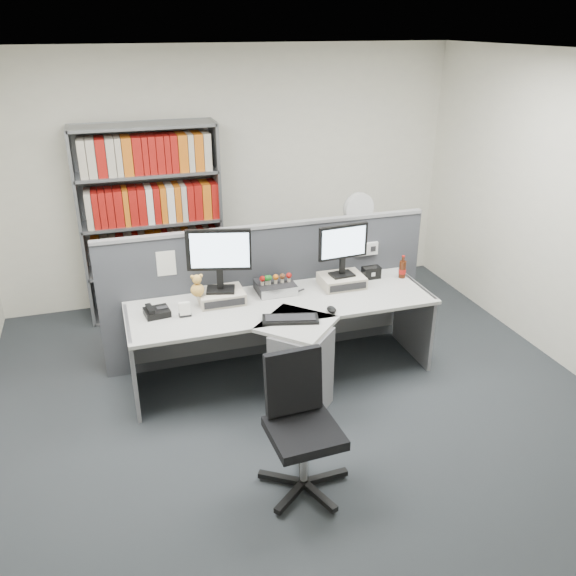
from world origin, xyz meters
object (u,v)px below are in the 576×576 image
object	(u,v)px
desk_calendar	(185,310)
desk_fan	(358,212)
keyboard	(290,319)
monitor_right	(343,246)
shelving_unit	(152,226)
office_chair	(300,421)
monitor_left	(219,255)
desk_phone	(156,312)
desk	(290,341)
speaker	(371,273)
mouse	(332,309)
desktop_pc	(275,287)
cola_bottle	(402,269)
filing_cabinet	(355,274)

from	to	relation	value
desk_calendar	desk_fan	distance (m)	2.37
desk_fan	desk_calendar	bearing A→B (deg)	-149.50
keyboard	desk_calendar	world-z (taller)	desk_calendar
monitor_right	shelving_unit	xyz separation A→B (m)	(-1.51, 1.47, -0.13)
monitor_right	office_chair	distance (m)	1.84
monitor_left	office_chair	xyz separation A→B (m)	(0.21, -1.49, -0.64)
monitor_left	desk_phone	size ratio (longest dim) A/B	2.51
monitor_left	desk_phone	distance (m)	0.68
monitor_right	desk_fan	distance (m)	1.18
desk	monitor_left	bearing A→B (deg)	141.97
shelving_unit	office_chair	xyz separation A→B (m)	(0.62, -2.96, -0.47)
monitor_right	speaker	bearing A→B (deg)	13.85
mouse	speaker	world-z (taller)	speaker
desk_phone	desk_fan	bearing A→B (deg)	26.40
desktop_pc	desk_fan	bearing A→B (deg)	38.77
keyboard	mouse	bearing A→B (deg)	7.24
monitor_left	office_chair	world-z (taller)	monitor_left
mouse	speaker	distance (m)	0.82
speaker	cola_bottle	xyz separation A→B (m)	(0.28, -0.07, 0.03)
keyboard	filing_cabinet	distance (m)	2.01
monitor_left	desk_phone	xyz separation A→B (m)	(-0.55, -0.10, -0.39)
monitor_right	desktop_pc	xyz separation A→B (m)	(-0.60, 0.06, -0.34)
keyboard	cola_bottle	xyz separation A→B (m)	(1.25, 0.52, 0.07)
shelving_unit	office_chair	size ratio (longest dim) A/B	2.13
monitor_right	speaker	world-z (taller)	monitor_right
mouse	monitor_left	bearing A→B (deg)	150.41
keyboard	mouse	xyz separation A→B (m)	(0.37, 0.05, 0.01)
desk	mouse	size ratio (longest dim) A/B	22.61
mouse	speaker	bearing A→B (deg)	42.10
desk	office_chair	bearing A→B (deg)	-104.34
desk_calendar	speaker	world-z (taller)	desk_calendar
mouse	desk_calendar	bearing A→B (deg)	165.96
office_chair	speaker	bearing A→B (deg)	52.24
desk	desk_fan	bearing A→B (deg)	49.38
speaker	desk_fan	size ratio (longest dim) A/B	0.29
monitor_left	filing_cabinet	bearing A→B (deg)	31.00
desktop_pc	filing_cabinet	bearing A→B (deg)	38.79
mouse	filing_cabinet	bearing A→B (deg)	59.60
desktop_pc	cola_bottle	world-z (taller)	cola_bottle
desktop_pc	filing_cabinet	size ratio (longest dim) A/B	0.47
monitor_left	keyboard	size ratio (longest dim) A/B	1.15
monitor_right	desk_calendar	distance (m)	1.48
desk	shelving_unit	world-z (taller)	shelving_unit
desk	filing_cabinet	size ratio (longest dim) A/B	3.71
cola_bottle	office_chair	size ratio (longest dim) A/B	0.23
desktop_pc	filing_cabinet	distance (m)	1.59
speaker	monitor_left	bearing A→B (deg)	-176.78
mouse	shelving_unit	world-z (taller)	shelving_unit
cola_bottle	filing_cabinet	distance (m)	1.11
mouse	desk_fan	world-z (taller)	desk_fan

